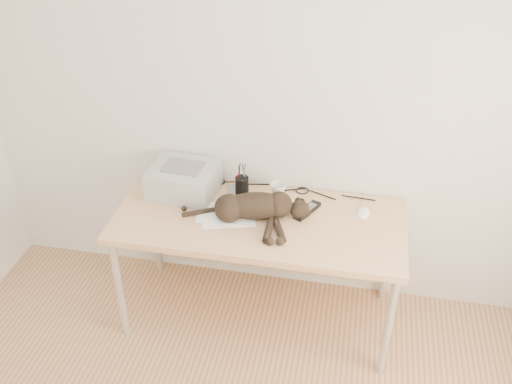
% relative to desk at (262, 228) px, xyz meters
% --- Properties ---
extents(wall_back, '(3.50, 0.00, 3.50)m').
position_rel_desk_xyz_m(wall_back, '(0.00, 0.27, 0.69)').
color(wall_back, silver).
rests_on(wall_back, floor).
extents(desk, '(1.60, 0.70, 0.74)m').
position_rel_desk_xyz_m(desk, '(0.00, 0.00, 0.00)').
color(desk, tan).
rests_on(desk, floor).
extents(printer, '(0.40, 0.35, 0.18)m').
position_rel_desk_xyz_m(printer, '(-0.48, 0.08, 0.22)').
color(printer, '#A2A2A7').
rests_on(printer, desk).
extents(papers, '(0.35, 0.28, 0.01)m').
position_rel_desk_xyz_m(papers, '(-0.19, -0.10, 0.14)').
color(papers, white).
rests_on(papers, desk).
extents(cat, '(0.71, 0.35, 0.16)m').
position_rel_desk_xyz_m(cat, '(-0.04, -0.10, 0.20)').
color(cat, black).
rests_on(cat, desk).
extents(mug, '(0.12, 0.12, 0.09)m').
position_rel_desk_xyz_m(mug, '(0.07, 0.14, 0.18)').
color(mug, white).
rests_on(mug, desk).
extents(pen_cup, '(0.08, 0.08, 0.20)m').
position_rel_desk_xyz_m(pen_cup, '(-0.15, 0.14, 0.19)').
color(pen_cup, black).
rests_on(pen_cup, desk).
extents(remote_grey, '(0.09, 0.19, 0.02)m').
position_rel_desk_xyz_m(remote_grey, '(-0.20, 0.10, 0.14)').
color(remote_grey, slate).
rests_on(remote_grey, desk).
extents(remote_black, '(0.14, 0.20, 0.02)m').
position_rel_desk_xyz_m(remote_black, '(0.25, 0.02, 0.14)').
color(remote_black, black).
rests_on(remote_black, desk).
extents(mouse, '(0.08, 0.12, 0.04)m').
position_rel_desk_xyz_m(mouse, '(0.56, 0.06, 0.15)').
color(mouse, white).
rests_on(mouse, desk).
extents(cable_tangle, '(1.36, 0.08, 0.01)m').
position_rel_desk_xyz_m(cable_tangle, '(0.00, 0.22, 0.14)').
color(cable_tangle, black).
rests_on(cable_tangle, desk).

